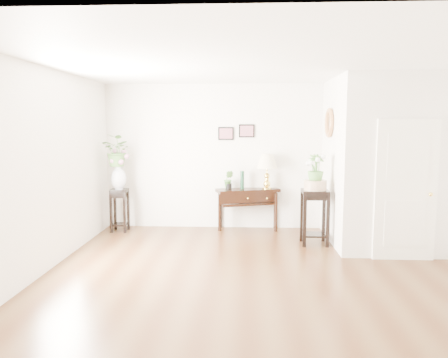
# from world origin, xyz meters

# --- Properties ---
(floor) EXTENTS (6.00, 5.50, 0.02)m
(floor) POSITION_xyz_m (0.00, 0.00, 0.00)
(floor) COLOR #4D331B
(floor) RESTS_ON ground
(ceiling) EXTENTS (6.00, 5.50, 0.02)m
(ceiling) POSITION_xyz_m (0.00, 0.00, 2.80)
(ceiling) COLOR white
(ceiling) RESTS_ON ground
(wall_back) EXTENTS (6.00, 0.02, 2.80)m
(wall_back) POSITION_xyz_m (0.00, 2.75, 1.40)
(wall_back) COLOR white
(wall_back) RESTS_ON ground
(wall_front) EXTENTS (6.00, 0.02, 2.80)m
(wall_front) POSITION_xyz_m (0.00, -2.75, 1.40)
(wall_front) COLOR white
(wall_front) RESTS_ON ground
(wall_left) EXTENTS (0.02, 5.50, 2.80)m
(wall_left) POSITION_xyz_m (-3.00, 0.00, 1.40)
(wall_left) COLOR white
(wall_left) RESTS_ON ground
(partition) EXTENTS (1.80, 1.95, 2.80)m
(partition) POSITION_xyz_m (2.10, 1.77, 1.40)
(partition) COLOR white
(partition) RESTS_ON floor
(door) EXTENTS (0.90, 0.05, 2.10)m
(door) POSITION_xyz_m (2.10, 0.78, 1.05)
(door) COLOR white
(door) RESTS_ON floor
(art_print_left) EXTENTS (0.30, 0.02, 0.25)m
(art_print_left) POSITION_xyz_m (-0.65, 2.73, 1.85)
(art_print_left) COLOR black
(art_print_left) RESTS_ON wall_back
(art_print_right) EXTENTS (0.30, 0.02, 0.25)m
(art_print_right) POSITION_xyz_m (-0.25, 2.73, 1.90)
(art_print_right) COLOR black
(art_print_right) RESTS_ON wall_back
(wall_ornament) EXTENTS (0.07, 0.51, 0.51)m
(wall_ornament) POSITION_xyz_m (1.16, 1.90, 2.05)
(wall_ornament) COLOR #C2834A
(wall_ornament) RESTS_ON partition
(console_table) EXTENTS (1.26, 0.73, 0.80)m
(console_table) POSITION_xyz_m (-0.22, 2.57, 0.40)
(console_table) COLOR black
(console_table) RESTS_ON floor
(table_lamp) EXTENTS (0.48, 0.48, 0.68)m
(table_lamp) POSITION_xyz_m (0.14, 2.57, 1.15)
(table_lamp) COLOR #E3C24C
(table_lamp) RESTS_ON console_table
(green_vase) EXTENTS (0.08, 0.08, 0.35)m
(green_vase) POSITION_xyz_m (-0.33, 2.57, 0.97)
(green_vase) COLOR #10331E
(green_vase) RESTS_ON console_table
(potted_plant) EXTENTS (0.21, 0.19, 0.34)m
(potted_plant) POSITION_xyz_m (-0.59, 2.57, 0.96)
(potted_plant) COLOR #487E35
(potted_plant) RESTS_ON console_table
(plant_stand_a) EXTENTS (0.34, 0.34, 0.81)m
(plant_stand_a) POSITION_xyz_m (-2.65, 2.31, 0.41)
(plant_stand_a) COLOR black
(plant_stand_a) RESTS_ON floor
(porcelain_vase) EXTENTS (0.33, 0.33, 0.48)m
(porcelain_vase) POSITION_xyz_m (-2.65, 2.31, 1.04)
(porcelain_vase) COLOR silver
(porcelain_vase) RESTS_ON plant_stand_a
(lily_arrangement) EXTENTS (0.68, 0.65, 0.60)m
(lily_arrangement) POSITION_xyz_m (-2.65, 2.31, 1.51)
(lily_arrangement) COLOR #487E35
(lily_arrangement) RESTS_ON porcelain_vase
(plant_stand_b) EXTENTS (0.45, 0.45, 0.93)m
(plant_stand_b) POSITION_xyz_m (0.90, 1.58, 0.47)
(plant_stand_b) COLOR black
(plant_stand_b) RESTS_ON floor
(ceramic_bowl) EXTENTS (0.46, 0.46, 0.17)m
(ceramic_bowl) POSITION_xyz_m (0.90, 1.58, 1.01)
(ceramic_bowl) COLOR #BBAD8D
(ceramic_bowl) RESTS_ON plant_stand_b
(narcissus) EXTENTS (0.31, 0.31, 0.48)m
(narcissus) POSITION_xyz_m (0.90, 1.58, 1.29)
(narcissus) COLOR #487E35
(narcissus) RESTS_ON ceramic_bowl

